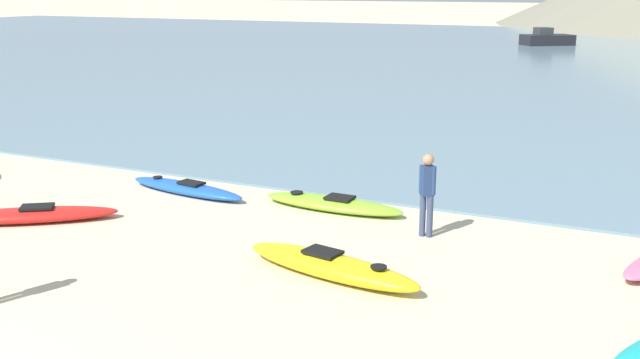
# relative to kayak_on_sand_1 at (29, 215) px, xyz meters

# --- Properties ---
(bay_water) EXTENTS (160.00, 70.00, 0.06)m
(bay_water) POSITION_rel_kayak_on_sand_1_xyz_m (3.46, 39.15, -0.11)
(bay_water) COLOR slate
(bay_water) RESTS_ON ground_plane
(kayak_on_sand_1) EXTENTS (3.18, 2.55, 0.32)m
(kayak_on_sand_1) POSITION_rel_kayak_on_sand_1_xyz_m (0.00, 0.00, 0.00)
(kayak_on_sand_1) COLOR red
(kayak_on_sand_1) RESTS_ON ground_plane
(kayak_on_sand_2) EXTENTS (3.21, 1.02, 0.30)m
(kayak_on_sand_2) POSITION_rel_kayak_on_sand_1_xyz_m (1.56, 3.01, -0.01)
(kayak_on_sand_2) COLOR blue
(kayak_on_sand_2) RESTS_ON ground_plane
(kayak_on_sand_4) EXTENTS (3.29, 1.29, 0.40)m
(kayak_on_sand_4) POSITION_rel_kayak_on_sand_1_xyz_m (6.49, 0.02, 0.04)
(kayak_on_sand_4) COLOR yellow
(kayak_on_sand_4) RESTS_ON ground_plane
(kayak_on_sand_6) EXTENTS (3.07, 0.81, 0.30)m
(kayak_on_sand_6) POSITION_rel_kayak_on_sand_1_xyz_m (4.99, 3.32, -0.01)
(kayak_on_sand_6) COLOR #8CCC2D
(kayak_on_sand_6) RESTS_ON ground_plane
(person_near_waterline) EXTENTS (0.31, 0.27, 1.55)m
(person_near_waterline) POSITION_rel_kayak_on_sand_1_xyz_m (7.23, 2.55, 0.75)
(person_near_waterline) COLOR #384260
(person_near_waterline) RESTS_ON ground_plane
(moored_boat_2) EXTENTS (4.14, 3.77, 1.32)m
(moored_boat_2) POSITION_rel_kayak_on_sand_1_xyz_m (1.56, 49.14, 0.38)
(moored_boat_2) COLOR black
(moored_boat_2) RESTS_ON bay_water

